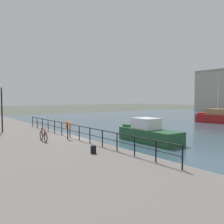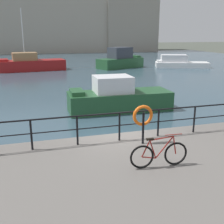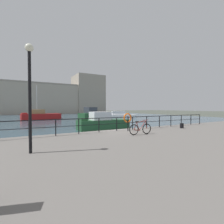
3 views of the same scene
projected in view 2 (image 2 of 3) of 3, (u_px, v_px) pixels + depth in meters
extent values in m
plane|color=#4C5147|center=(119.00, 152.00, 11.33)|extent=(240.00, 240.00, 0.00)
cube|color=#385160|center=(53.00, 67.00, 39.21)|extent=(80.00, 60.00, 0.01)
cube|color=#A89E8E|center=(40.00, 27.00, 67.31)|extent=(56.54, 11.27, 11.88)
cube|color=gray|center=(126.00, 16.00, 72.42)|extent=(12.99, 12.40, 17.69)
cube|color=white|center=(182.00, 65.00, 38.88)|extent=(7.62, 4.87, 0.70)
cube|color=silver|center=(174.00, 58.00, 38.72)|extent=(3.90, 2.99, 0.99)
cube|color=white|center=(160.00, 61.00, 38.94)|extent=(1.43, 1.99, 0.24)
cube|color=#23512D|center=(120.00, 63.00, 38.19)|extent=(6.98, 4.90, 1.29)
cube|color=#333842|center=(120.00, 53.00, 37.79)|extent=(3.51, 2.97, 1.45)
cube|color=#23512D|center=(135.00, 56.00, 39.70)|extent=(1.42, 1.88, 0.24)
cube|color=#23512D|center=(120.00, 101.00, 17.24)|extent=(6.27, 2.35, 1.15)
cube|color=silver|center=(113.00, 84.00, 16.84)|extent=(2.24, 1.87, 0.97)
cube|color=#23512D|center=(77.00, 92.00, 16.41)|extent=(0.79, 1.55, 0.24)
cube|color=maroon|center=(33.00, 65.00, 35.46)|extent=(8.20, 3.49, 1.30)
cube|color=#997047|center=(25.00, 56.00, 34.84)|extent=(3.09, 2.43, 0.95)
cube|color=maroon|center=(4.00, 60.00, 34.04)|extent=(1.14, 1.99, 0.24)
cylinder|color=silver|center=(22.00, 31.00, 34.00)|extent=(0.10, 0.10, 5.20)
cylinder|color=black|center=(31.00, 135.00, 9.37)|extent=(0.07, 0.07, 1.05)
cylinder|color=black|center=(77.00, 131.00, 9.79)|extent=(0.07, 0.07, 1.05)
cylinder|color=black|center=(119.00, 127.00, 10.21)|extent=(0.07, 0.07, 1.05)
cylinder|color=black|center=(158.00, 123.00, 10.63)|extent=(0.07, 0.07, 1.05)
cylinder|color=black|center=(194.00, 120.00, 11.05)|extent=(0.07, 0.07, 1.05)
cylinder|color=black|center=(140.00, 111.00, 10.28)|extent=(20.07, 0.06, 0.06)
cylinder|color=black|center=(139.00, 123.00, 10.41)|extent=(20.07, 0.04, 0.04)
torus|color=black|center=(176.00, 154.00, 8.33)|extent=(0.72, 0.11, 0.72)
torus|color=black|center=(142.00, 157.00, 8.11)|extent=(0.72, 0.11, 0.72)
cylinder|color=maroon|center=(165.00, 147.00, 8.19)|extent=(0.55, 0.07, 0.66)
cylinder|color=maroon|center=(153.00, 149.00, 8.12)|extent=(0.24, 0.05, 0.58)
cylinder|color=maroon|center=(162.00, 138.00, 8.09)|extent=(0.72, 0.08, 0.11)
cylinder|color=maroon|center=(149.00, 158.00, 8.17)|extent=(0.43, 0.06, 0.12)
cylinder|color=maroon|center=(146.00, 149.00, 8.07)|extent=(0.26, 0.05, 0.51)
cylinder|color=maroon|center=(175.00, 145.00, 8.25)|extent=(0.14, 0.04, 0.57)
cube|color=black|center=(150.00, 139.00, 8.02)|extent=(0.23, 0.10, 0.05)
cylinder|color=maroon|center=(174.00, 135.00, 8.15)|extent=(0.52, 0.06, 0.02)
cylinder|color=black|center=(143.00, 128.00, 9.90)|extent=(0.08, 0.08, 1.15)
torus|color=orange|center=(143.00, 116.00, 9.83)|extent=(0.75, 0.11, 0.75)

